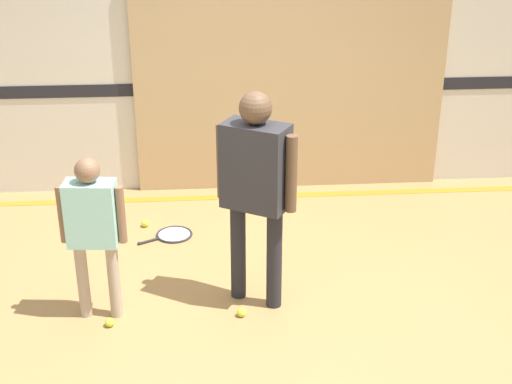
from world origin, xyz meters
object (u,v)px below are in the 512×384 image
(tennis_ball_near_instructor, at_px, (242,312))
(person_student_left, at_px, (92,222))
(racket_spare_on_floor, at_px, (173,235))
(tennis_ball_stray_left, at_px, (110,322))
(tennis_ball_by_spare_racket, at_px, (145,223))
(person_instructor, at_px, (256,177))

(tennis_ball_near_instructor, bearing_deg, person_student_left, 174.75)
(racket_spare_on_floor, bearing_deg, tennis_ball_stray_left, 46.18)
(person_student_left, height_order, racket_spare_on_floor, person_student_left)
(tennis_ball_near_instructor, xyz_separation_m, tennis_ball_stray_left, (-0.93, -0.05, 0.00))
(person_student_left, distance_m, tennis_ball_by_spare_racket, 1.58)
(person_instructor, distance_m, racket_spare_on_floor, 1.60)
(racket_spare_on_floor, height_order, tennis_ball_by_spare_racket, tennis_ball_by_spare_racket)
(racket_spare_on_floor, bearing_deg, person_student_left, 41.23)
(tennis_ball_near_instructor, distance_m, tennis_ball_stray_left, 0.93)
(tennis_ball_stray_left, bearing_deg, person_instructor, 14.05)
(tennis_ball_by_spare_racket, bearing_deg, tennis_ball_near_instructor, -62.22)
(person_instructor, height_order, tennis_ball_by_spare_racket, person_instructor)
(person_student_left, xyz_separation_m, racket_spare_on_floor, (0.47, 1.20, -0.74))
(person_instructor, xyz_separation_m, tennis_ball_by_spare_racket, (-0.90, 1.28, -0.96))
(person_student_left, distance_m, racket_spare_on_floor, 1.48)
(racket_spare_on_floor, distance_m, tennis_ball_by_spare_racket, 0.32)
(person_instructor, height_order, racket_spare_on_floor, person_instructor)
(racket_spare_on_floor, relative_size, tennis_ball_by_spare_racket, 7.98)
(tennis_ball_by_spare_racket, xyz_separation_m, tennis_ball_stray_left, (-0.14, -1.54, 0.00))
(person_instructor, bearing_deg, tennis_ball_stray_left, -135.33)
(tennis_ball_near_instructor, relative_size, tennis_ball_stray_left, 1.00)
(person_instructor, relative_size, person_student_left, 1.33)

